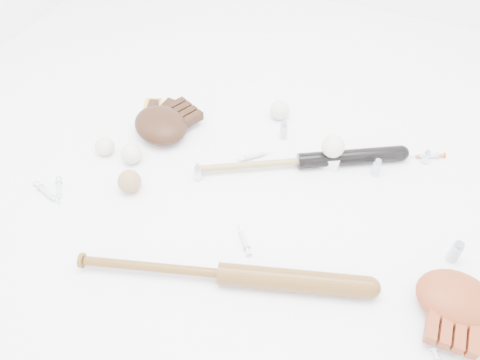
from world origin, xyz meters
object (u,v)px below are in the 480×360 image
at_px(bat_dark, 300,161).
at_px(glove_dark, 161,125).
at_px(pedestal, 330,159).
at_px(bat_wood, 222,274).

xyz_separation_m(bat_dark, glove_dark, (-0.57, -0.04, 0.02)).
xyz_separation_m(glove_dark, pedestal, (0.67, 0.11, -0.03)).
xyz_separation_m(bat_dark, pedestal, (0.10, 0.06, -0.01)).
distance_m(bat_wood, pedestal, 0.64).
distance_m(bat_dark, bat_wood, 0.56).
relative_size(bat_wood, glove_dark, 3.40).
relative_size(bat_wood, pedestal, 11.75).
bearing_deg(glove_dark, bat_wood, -20.67).
distance_m(bat_dark, pedestal, 0.12).
bearing_deg(bat_wood, glove_dark, 117.50).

